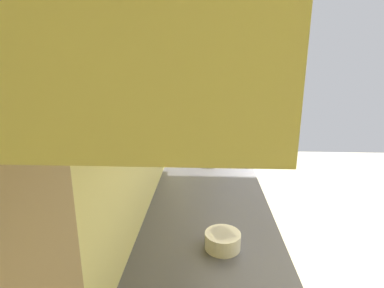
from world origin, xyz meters
name	(u,v)px	position (x,y,z in m)	size (l,w,h in m)	color
ground_plane	(359,288)	(0.00, 0.00, 0.00)	(7.00, 7.00, 0.00)	beige
wall_back	(151,103)	(0.00, 1.51, 1.37)	(4.49, 0.12, 2.74)	#DECF76
counter_run	(207,273)	(-0.44, 1.14, 0.44)	(3.48, 0.66, 0.88)	#E4D57C
upper_cabinets	(180,6)	(-0.44, 1.28, 1.88)	(2.70, 0.35, 0.58)	#E1D07C
oven_range	(207,158)	(1.64, 1.14, 0.46)	(0.69, 0.63, 1.06)	#B7BABF
microwave	(206,126)	(0.82, 1.15, 1.04)	(0.46, 0.35, 0.32)	#B7BABF
bowl	(223,240)	(-0.83, 1.08, 0.92)	(0.15, 0.15, 0.07)	silver
kettle	(215,151)	(0.33, 1.08, 0.95)	(0.17, 0.12, 0.16)	#B7BABF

